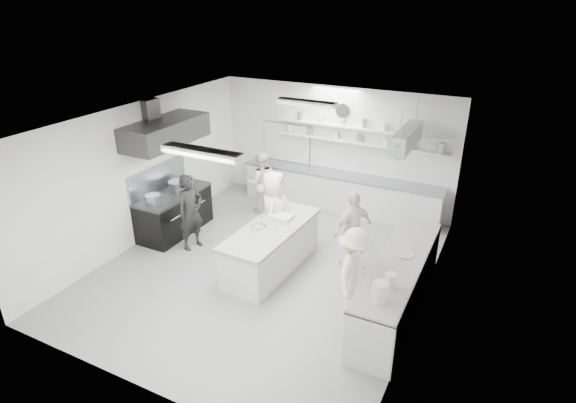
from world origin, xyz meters
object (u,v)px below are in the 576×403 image
at_px(cook_stove, 191,212).
at_px(cook_back, 261,182).
at_px(prep_island, 272,249).
at_px(back_counter, 339,192).
at_px(stove, 174,214).
at_px(right_counter, 398,287).

relative_size(cook_stove, cook_back, 1.08).
height_order(prep_island, cook_back, cook_back).
bearing_deg(prep_island, cook_back, 126.44).
distance_m(back_counter, cook_stove, 3.85).
xyz_separation_m(cook_stove, cook_back, (0.42, 2.24, -0.06)).
xyz_separation_m(prep_island, cook_stove, (-1.91, -0.02, 0.39)).
bearing_deg(stove, cook_back, 56.52).
distance_m(right_counter, prep_island, 2.55).
relative_size(right_counter, cook_stove, 2.00).
bearing_deg(back_counter, prep_island, -93.51).
bearing_deg(back_counter, right_counter, -55.35).
xyz_separation_m(right_counter, cook_stove, (-4.45, 0.20, 0.36)).
height_order(back_counter, right_counter, right_counter).
bearing_deg(stove, back_counter, 43.99).
distance_m(back_counter, right_counter, 4.13).
bearing_deg(stove, prep_island, -8.01).
bearing_deg(cook_back, cook_stove, 43.29).
bearing_deg(stove, cook_stove, -26.65).
xyz_separation_m(stove, cook_back, (1.22, 1.84, 0.32)).
bearing_deg(prep_island, stove, 174.56).
xyz_separation_m(right_counter, prep_island, (-2.55, 0.22, -0.04)).
distance_m(prep_island, cook_back, 2.69).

